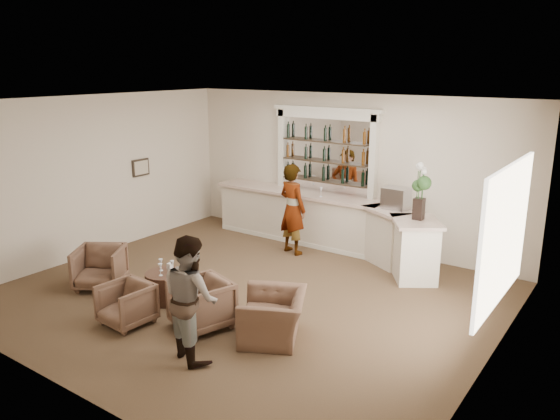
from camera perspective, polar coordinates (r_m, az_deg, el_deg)
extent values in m
plane|color=brown|center=(9.59, -3.40, -8.91)|extent=(8.00, 8.00, 0.00)
cube|color=beige|center=(11.92, 7.02, 4.08)|extent=(8.00, 0.04, 3.30)
cube|color=beige|center=(11.91, -18.81, 3.38)|extent=(0.04, 7.00, 3.30)
cube|color=beige|center=(7.34, 21.71, -3.78)|extent=(0.04, 7.00, 3.30)
cube|color=white|center=(8.79, -3.73, 11.18)|extent=(8.00, 7.00, 0.04)
cube|color=white|center=(7.80, 22.43, -2.39)|extent=(0.05, 2.40, 1.90)
cube|color=black|center=(12.61, -14.35, 4.32)|extent=(0.04, 0.46, 0.38)
cube|color=#C3B39B|center=(12.59, -14.28, 4.31)|extent=(0.01, 0.38, 0.30)
cube|color=white|center=(12.37, 2.01, -0.70)|extent=(4.00, 0.70, 1.08)
cube|color=beige|center=(12.21, 1.98, 1.86)|extent=(4.10, 0.82, 0.06)
cube|color=white|center=(11.11, 11.55, -2.83)|extent=(1.12, 1.04, 1.08)
cube|color=beige|center=(10.94, 11.67, -0.01)|extent=(1.27, 1.19, 0.06)
cube|color=white|center=(10.41, 13.92, -4.20)|extent=(1.08, 1.14, 1.08)
cube|color=beige|center=(10.22, 14.08, -1.20)|extent=(1.24, 1.29, 0.06)
cube|color=silver|center=(12.25, 1.14, -3.25)|extent=(4.00, 0.06, 0.10)
cube|color=white|center=(12.09, 4.92, 5.73)|extent=(2.15, 0.02, 1.65)
cube|color=silver|center=(12.73, 0.26, 3.97)|extent=(0.14, 0.16, 2.90)
cube|color=silver|center=(11.60, 9.63, 2.67)|extent=(0.14, 0.16, 2.90)
cube|color=silver|center=(11.92, 4.87, 9.92)|extent=(2.52, 0.16, 0.18)
cube|color=silver|center=(11.91, 4.88, 10.49)|extent=(2.64, 0.20, 0.08)
cube|color=#312418|center=(12.10, 4.60, 3.00)|extent=(2.05, 0.20, 0.03)
cube|color=#312418|center=(12.01, 4.64, 5.05)|extent=(2.05, 0.20, 0.03)
cube|color=#312418|center=(11.95, 4.69, 7.13)|extent=(2.05, 0.20, 0.03)
cylinder|color=#492E1F|center=(9.49, -11.85, -7.84)|extent=(0.67, 0.67, 0.50)
imported|color=gray|center=(11.39, 1.32, 0.10)|extent=(0.79, 0.61, 1.92)
imported|color=gray|center=(7.47, -9.32, -9.01)|extent=(1.02, 0.91, 1.73)
imported|color=brown|center=(10.30, -18.32, -5.71)|extent=(1.12, 1.13, 0.75)
imported|color=brown|center=(8.79, -15.76, -9.45)|extent=(0.75, 0.77, 0.66)
imported|color=brown|center=(8.44, -8.22, -9.70)|extent=(1.02, 1.04, 0.75)
imported|color=brown|center=(8.06, -0.73, -11.05)|extent=(1.29, 1.34, 0.68)
cube|color=#ABABB0|center=(10.89, 12.04, 1.22)|extent=(0.50, 0.43, 0.42)
cube|color=black|center=(10.23, 14.30, 0.12)|extent=(0.18, 0.18, 0.40)
cube|color=silver|center=(9.48, -11.42, -5.83)|extent=(0.08, 0.08, 0.12)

